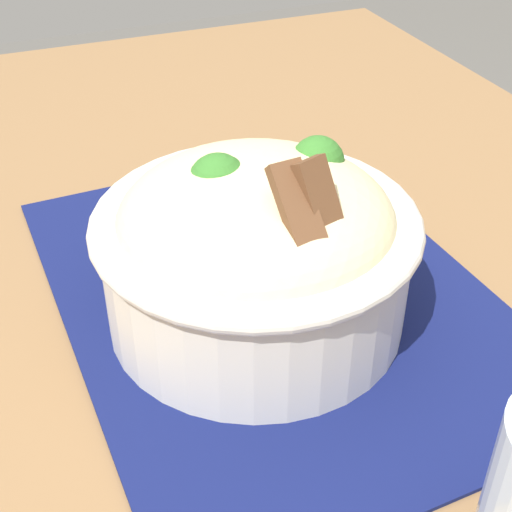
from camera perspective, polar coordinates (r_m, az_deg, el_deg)
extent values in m
cube|color=olive|center=(0.51, 2.82, -6.53)|extent=(1.23, 0.78, 0.03)
cylinder|color=brown|center=(1.26, 5.81, -0.19)|extent=(0.04, 0.04, 0.75)
cube|color=#11194C|center=(0.53, 1.12, -3.06)|extent=(0.41, 0.31, 0.00)
cylinder|color=silver|center=(0.48, 0.00, -0.83)|extent=(0.20, 0.20, 0.08)
torus|color=silver|center=(0.46, 0.00, 2.70)|extent=(0.21, 0.21, 0.01)
ellipsoid|color=beige|center=(0.46, 0.00, 2.80)|extent=(0.18, 0.18, 0.07)
sphere|color=#357429|center=(0.46, -2.95, 5.61)|extent=(0.04, 0.04, 0.04)
sphere|color=#357429|center=(0.48, 4.81, 7.26)|extent=(0.04, 0.04, 0.04)
cylinder|color=orange|center=(0.46, 3.50, 5.09)|extent=(0.02, 0.04, 0.01)
cylinder|color=orange|center=(0.45, -5.65, 4.03)|extent=(0.02, 0.03, 0.01)
cube|color=brown|center=(0.41, 3.47, 3.21)|extent=(0.05, 0.03, 0.05)
cube|color=brown|center=(0.41, 4.74, 3.58)|extent=(0.04, 0.03, 0.06)
cube|color=silver|center=(0.62, 2.58, 3.53)|extent=(0.02, 0.07, 0.00)
cube|color=silver|center=(0.60, -0.78, 2.46)|extent=(0.01, 0.01, 0.00)
cube|color=silver|center=(0.59, -2.38, 1.95)|extent=(0.03, 0.03, 0.00)
cube|color=silver|center=(0.59, -4.94, 1.68)|extent=(0.01, 0.02, 0.00)
cube|color=silver|center=(0.58, -4.68, 1.40)|extent=(0.01, 0.02, 0.00)
cube|color=silver|center=(0.58, -4.41, 1.11)|extent=(0.01, 0.02, 0.00)
cube|color=silver|center=(0.57, -4.14, 0.82)|extent=(0.01, 0.02, 0.00)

